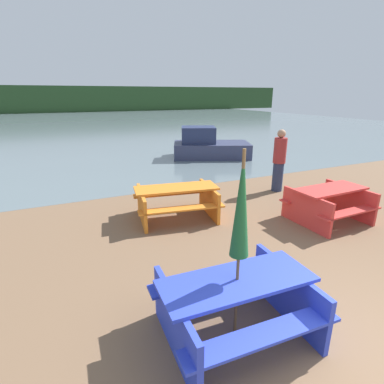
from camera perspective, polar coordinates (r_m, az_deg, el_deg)
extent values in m
cube|color=slate|center=(33.43, -20.45, 12.30)|extent=(60.00, 50.00, 0.00)
cube|color=#284723|center=(53.27, -22.76, 16.00)|extent=(80.00, 1.60, 4.00)
cube|color=blue|center=(3.61, 8.60, -16.38)|extent=(1.83, 0.78, 0.04)
cube|color=blue|center=(3.44, 13.47, -24.97)|extent=(1.81, 0.36, 0.04)
cube|color=blue|center=(4.17, 4.43, -15.78)|extent=(1.81, 0.36, 0.04)
cube|color=blue|center=(3.59, -3.25, -24.16)|extent=(0.13, 1.38, 0.72)
cube|color=blue|center=(4.21, 17.75, -17.84)|extent=(0.13, 1.38, 0.72)
cube|color=red|center=(7.34, 24.90, 0.51)|extent=(1.66, 0.73, 0.04)
cube|color=red|center=(7.13, 27.87, -3.39)|extent=(1.65, 0.31, 0.04)
cube|color=red|center=(7.78, 21.50, -0.83)|extent=(1.65, 0.31, 0.04)
cube|color=red|center=(6.96, 20.85, -3.29)|extent=(0.09, 1.38, 0.74)
cube|color=red|center=(7.98, 27.70, -1.54)|extent=(0.09, 1.38, 0.74)
cube|color=orange|center=(6.85, -3.02, 0.77)|extent=(1.97, 1.00, 0.04)
cube|color=orange|center=(6.45, -1.91, -3.20)|extent=(1.90, 0.58, 0.04)
cube|color=orange|center=(7.46, -3.91, -0.22)|extent=(1.90, 0.58, 0.04)
cube|color=orange|center=(6.86, -9.51, -2.76)|extent=(0.29, 1.37, 0.71)
cube|color=orange|center=(7.18, 3.27, -1.58)|extent=(0.29, 1.37, 0.71)
cylinder|color=brown|center=(3.40, 8.92, -10.93)|extent=(0.04, 0.04, 2.26)
cone|color=#195128|center=(3.18, 9.38, -2.43)|extent=(0.21, 0.21, 1.19)
cube|color=#333856|center=(13.89, 3.74, 8.01)|extent=(3.82, 2.96, 0.67)
cube|color=navy|center=(13.74, 1.21, 10.84)|extent=(1.86, 1.73, 0.71)
cylinder|color=#283351|center=(9.28, 15.99, 2.80)|extent=(0.31, 0.31, 0.86)
cylinder|color=maroon|center=(9.11, 16.43, 7.60)|extent=(0.36, 0.36, 0.73)
sphere|color=tan|center=(9.04, 16.70, 10.60)|extent=(0.24, 0.24, 0.24)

